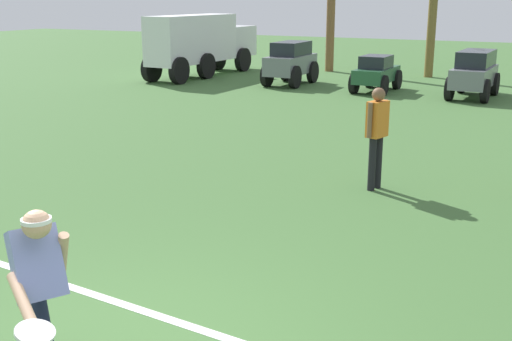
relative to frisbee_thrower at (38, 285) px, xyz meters
The scene contains 8 objects.
field_line_paint 1.47m from the frisbee_thrower, 77.10° to the left, with size 25.60×0.11×0.01m, color white.
frisbee_thrower is the anchor object (origin of this frame).
frisbee_in_flight 0.66m from the frisbee_thrower, 47.16° to the right, with size 0.27×0.28×0.09m.
teammate_midfield 6.11m from the frisbee_thrower, 82.59° to the left, with size 0.28×0.49×1.56m.
parked_car_slot_a 17.21m from the frisbee_thrower, 107.54° to the left, with size 1.19×2.36×1.40m.
parked_car_slot_b 16.32m from the frisbee_thrower, 97.75° to the left, with size 1.09×2.20×1.10m.
parked_car_slot_c 16.25m from the frisbee_thrower, 87.61° to the left, with size 1.21×2.43×1.34m.
box_truck 19.32m from the frisbee_thrower, 117.90° to the left, with size 1.57×5.94×2.20m.
Camera 1 is at (3.14, -3.60, 2.88)m, focal length 45.00 mm.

